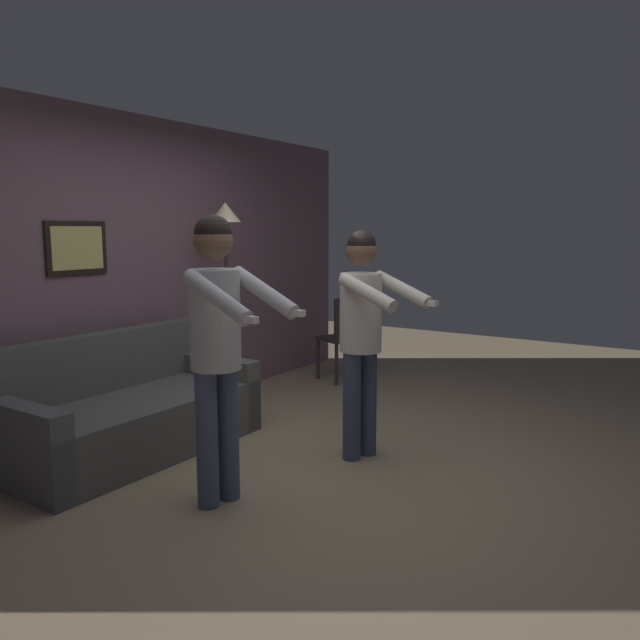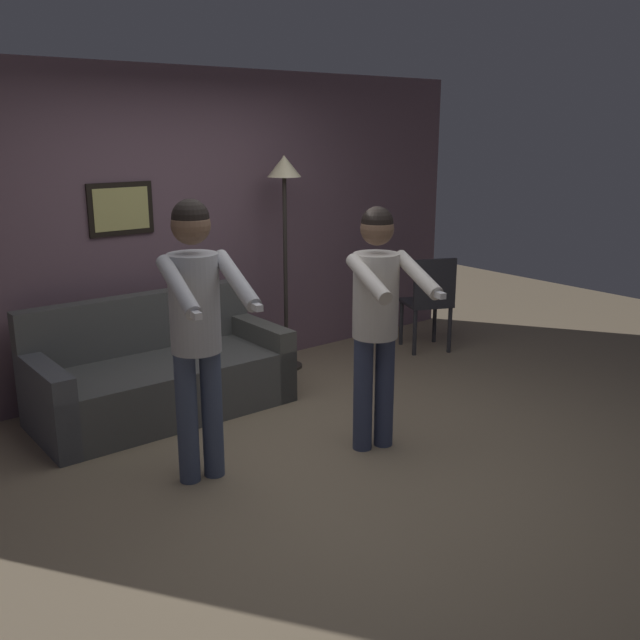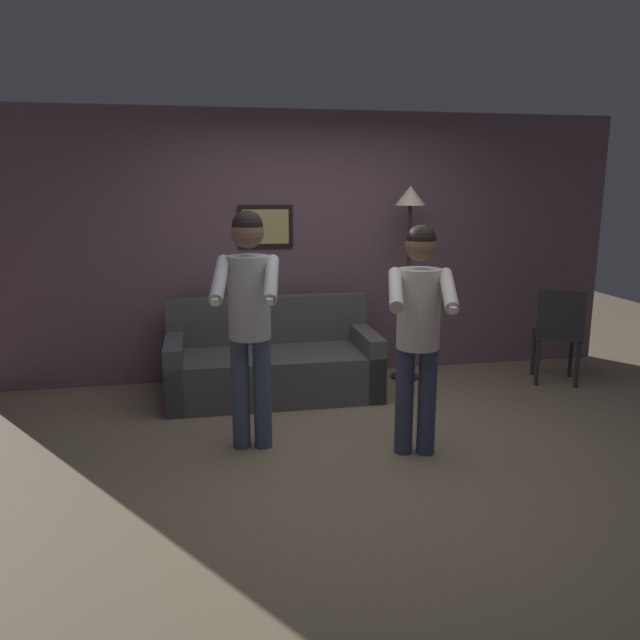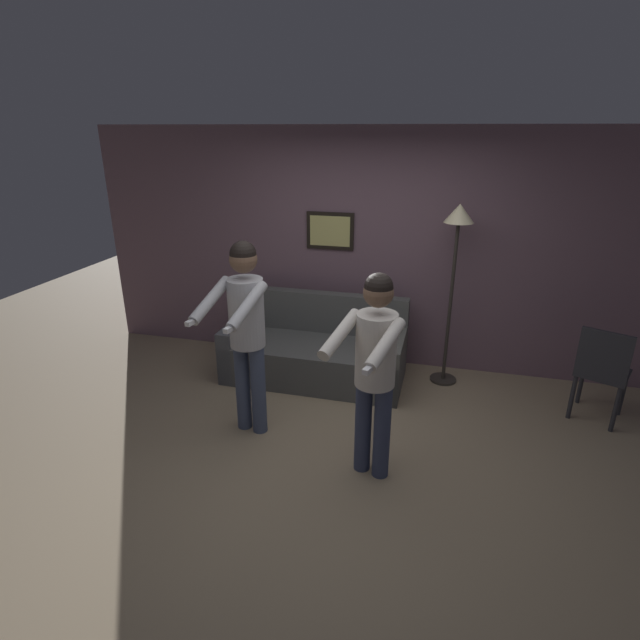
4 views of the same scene
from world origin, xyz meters
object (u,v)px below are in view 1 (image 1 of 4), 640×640
at_px(person_standing_left, 217,332).
at_px(dining_chair_distant, 345,334).
at_px(couch, 131,416).
at_px(torchiere_lamp, 226,243).
at_px(person_standing_right, 363,323).

relative_size(person_standing_left, dining_chair_distant, 1.86).
distance_m(couch, torchiere_lamp, 1.86).
distance_m(couch, person_standing_right, 1.85).
bearing_deg(dining_chair_distant, torchiere_lamp, 161.14).
height_order(torchiere_lamp, person_standing_right, torchiere_lamp).
relative_size(couch, person_standing_right, 1.16).
bearing_deg(torchiere_lamp, dining_chair_distant, -18.86).
xyz_separation_m(person_standing_left, dining_chair_distant, (3.04, 0.94, -0.53)).
distance_m(person_standing_left, dining_chair_distant, 3.22).
height_order(torchiere_lamp, dining_chair_distant, torchiere_lamp).
relative_size(couch, dining_chair_distant, 2.05).
bearing_deg(torchiere_lamp, person_standing_right, -106.92).
xyz_separation_m(torchiere_lamp, person_standing_right, (-0.53, -1.74, -0.53)).
distance_m(torchiere_lamp, person_standing_right, 1.89).
bearing_deg(torchiere_lamp, person_standing_left, -139.90).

